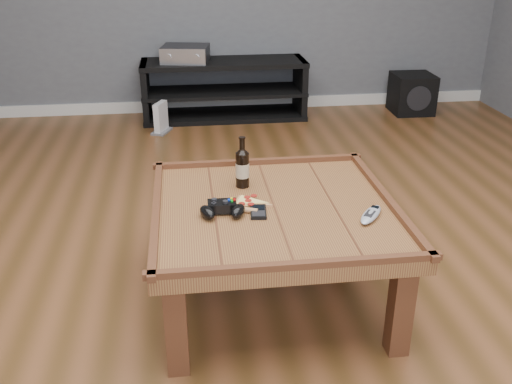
{
  "coord_description": "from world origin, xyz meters",
  "views": [
    {
      "loc": [
        -0.35,
        -2.11,
        1.49
      ],
      "look_at": [
        -0.08,
        0.0,
        0.52
      ],
      "focal_mm": 40.0,
      "sensor_mm": 36.0,
      "label": 1
    }
  ],
  "objects": [
    {
      "name": "baseboard",
      "position": [
        0.0,
        2.99,
        0.05
      ],
      "size": [
        5.0,
        0.02,
        0.1
      ],
      "primitive_type": "cube",
      "color": "silver",
      "rests_on": "ground"
    },
    {
      "name": "game_console",
      "position": [
        -0.54,
        2.4,
        0.11
      ],
      "size": [
        0.18,
        0.23,
        0.25
      ],
      "rotation": [
        0.0,
        0.0,
        -0.39
      ],
      "color": "slate",
      "rests_on": "ground"
    },
    {
      "name": "av_receiver",
      "position": [
        -0.32,
        2.75,
        0.57
      ],
      "size": [
        0.43,
        0.37,
        0.13
      ],
      "rotation": [
        0.0,
        0.0,
        -0.18
      ],
      "color": "black",
      "rests_on": "media_console"
    },
    {
      "name": "subwoofer",
      "position": [
        1.68,
        2.69,
        0.17
      ],
      "size": [
        0.35,
        0.36,
        0.35
      ],
      "rotation": [
        0.0,
        0.0,
        -0.02
      ],
      "color": "black",
      "rests_on": "ground"
    },
    {
      "name": "remote_control",
      "position": [
        0.37,
        -0.15,
        0.46
      ],
      "size": [
        0.16,
        0.19,
        0.03
      ],
      "rotation": [
        0.0,
        0.0,
        -0.62
      ],
      "color": "#9EA2AB",
      "rests_on": "coffee_table"
    },
    {
      "name": "media_console",
      "position": [
        0.0,
        2.75,
        0.25
      ],
      "size": [
        1.4,
        0.45,
        0.5
      ],
      "color": "black",
      "rests_on": "ground"
    },
    {
      "name": "smartphone",
      "position": [
        -0.07,
        -0.06,
        0.46
      ],
      "size": [
        0.08,
        0.12,
        0.02
      ],
      "rotation": [
        0.0,
        0.0,
        -0.1
      ],
      "color": "black",
      "rests_on": "coffee_table"
    },
    {
      "name": "ground",
      "position": [
        0.0,
        0.0,
        0.0
      ],
      "size": [
        6.0,
        6.0,
        0.0
      ],
      "primitive_type": "plane",
      "color": "#4D3016",
      "rests_on": "ground"
    },
    {
      "name": "game_controller",
      "position": [
        -0.22,
        -0.05,
        0.48
      ],
      "size": [
        0.21,
        0.14,
        0.06
      ],
      "rotation": [
        0.0,
        0.0,
        -0.02
      ],
      "color": "black",
      "rests_on": "coffee_table"
    },
    {
      "name": "coffee_table",
      "position": [
        0.0,
        0.0,
        0.39
      ],
      "size": [
        1.03,
        1.03,
        0.48
      ],
      "color": "#5A2E19",
      "rests_on": "ground"
    },
    {
      "name": "pizza_slice",
      "position": [
        -0.11,
        0.03,
        0.46
      ],
      "size": [
        0.2,
        0.25,
        0.02
      ],
      "rotation": [
        0.0,
        0.0,
        -0.38
      ],
      "color": "tan",
      "rests_on": "coffee_table"
    },
    {
      "name": "beer_bottle",
      "position": [
        -0.11,
        0.22,
        0.54
      ],
      "size": [
        0.06,
        0.06,
        0.23
      ],
      "color": "black",
      "rests_on": "coffee_table"
    }
  ]
}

